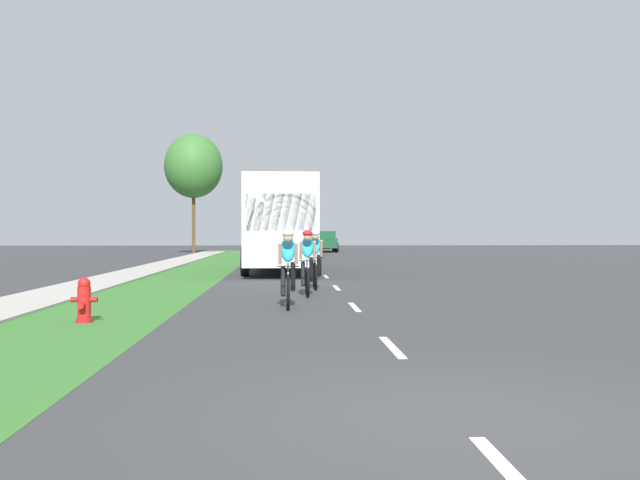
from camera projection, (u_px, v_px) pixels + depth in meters
name	position (u px, v px, depth m)	size (l,w,h in m)	color
ground_plane	(324.00, 275.00, 25.80)	(120.00, 120.00, 0.00)	#38383A
grass_verge	(191.00, 275.00, 25.57)	(2.68, 70.00, 0.01)	#38722D
sidewalk_concrete	(128.00, 275.00, 25.46)	(1.74, 70.00, 0.10)	#B2ADA3
lane_markings_center	(319.00, 269.00, 29.80)	(0.12, 52.71, 0.01)	white
fire_hydrant_red	(84.00, 301.00, 12.01)	(0.44, 0.38, 0.76)	red
cyclist_lead	(288.00, 268.00, 14.41)	(0.42, 1.72, 1.58)	black
cyclist_trailing	(307.00, 262.00, 17.14)	(0.42, 1.72, 1.58)	black
cyclist_distant	(315.00, 259.00, 19.25)	(0.42, 1.72, 1.58)	black
bus_white	(282.00, 221.00, 28.68)	(2.78, 11.60, 3.48)	silver
suv_black	(284.00, 242.00, 46.34)	(2.15, 4.70, 1.79)	black
pickup_dark_green	(323.00, 241.00, 56.67)	(2.22, 5.10, 1.64)	#194C2D
sedan_blue	(319.00, 241.00, 68.71)	(1.98, 4.30, 1.52)	#23389E
street_tree_far	(194.00, 166.00, 51.16)	(4.15, 4.15, 8.57)	brown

